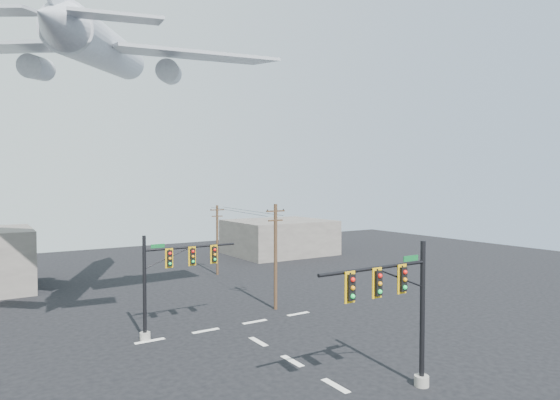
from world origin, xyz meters
TOP-DOWN VIEW (x-y plane):
  - ground at (0.00, 0.00)m, footprint 120.00×120.00m
  - lane_markings at (0.00, 5.33)m, footprint 14.00×21.20m
  - signal_mast_near at (2.05, -2.47)m, footprint 7.08×0.83m
  - signal_mast_far at (-4.51, 12.35)m, footprint 6.98×0.77m
  - utility_pole_a at (5.21, 14.17)m, footprint 1.75×0.29m
  - utility_pole_b at (7.44, 30.31)m, footprint 1.61×0.40m
  - power_lines at (6.32, 22.24)m, footprint 3.75×16.15m
  - airliner at (-7.81, 15.87)m, footprint 22.43×24.56m
  - building_right at (22.00, 40.00)m, footprint 14.00×12.00m

SIDE VIEW (x-z plane):
  - ground at x=0.00m, z-range 0.00..0.00m
  - lane_markings at x=0.00m, z-range 0.01..0.01m
  - building_right at x=22.00m, z-range 0.00..5.00m
  - signal_mast_far at x=-4.51m, z-range 0.47..7.46m
  - utility_pole_b at x=7.44m, z-range 0.18..8.16m
  - signal_mast_near at x=2.05m, z-range 0.48..8.00m
  - utility_pole_a at x=5.21m, z-range 0.20..8.97m
  - power_lines at x=6.32m, z-range 7.75..7.78m
  - airliner at x=-7.81m, z-range 16.30..23.13m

